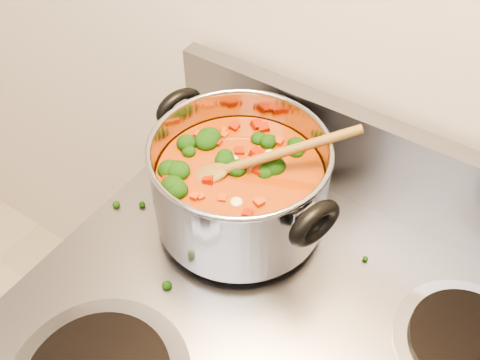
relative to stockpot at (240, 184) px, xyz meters
name	(u,v)px	position (x,y,z in m)	size (l,w,h in m)	color
stockpot	(240,184)	(0.00, 0.00, 0.00)	(0.32, 0.25, 0.15)	#A1A1A9
wooden_spoon	(246,163)	(0.01, 0.01, 0.04)	(0.20, 0.17, 0.09)	brown
cooktop_crumbs	(268,208)	(0.03, 0.04, -0.08)	(0.29, 0.29, 0.01)	black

